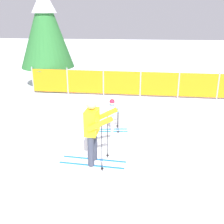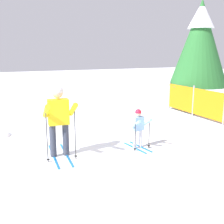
{
  "view_description": "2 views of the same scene",
  "coord_description": "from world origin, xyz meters",
  "px_view_note": "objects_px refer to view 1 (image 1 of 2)",
  "views": [
    {
      "loc": [
        1.21,
        -6.14,
        3.48
      ],
      "look_at": [
        0.55,
        0.68,
        0.99
      ],
      "focal_mm": 45.0,
      "sensor_mm": 36.0,
      "label": 1
    },
    {
      "loc": [
        6.38,
        -1.78,
        2.41
      ],
      "look_at": [
        0.23,
        1.09,
        0.95
      ],
      "focal_mm": 45.0,
      "sensor_mm": 36.0,
      "label": 2
    }
  ],
  "objects_px": {
    "conifer_far": "(45,26)",
    "safety_fence": "(140,83)",
    "skier_adult": "(93,124)",
    "skier_child": "(113,113)"
  },
  "relations": [
    {
      "from": "skier_adult",
      "to": "safety_fence",
      "type": "relative_size",
      "value": 0.18
    },
    {
      "from": "skier_adult",
      "to": "conifer_far",
      "type": "distance_m",
      "value": 7.88
    },
    {
      "from": "conifer_far",
      "to": "safety_fence",
      "type": "bearing_deg",
      "value": -17.11
    },
    {
      "from": "skier_adult",
      "to": "conifer_far",
      "type": "xyz_separation_m",
      "value": [
        -3.25,
        6.95,
        1.8
      ]
    },
    {
      "from": "skier_child",
      "to": "conifer_far",
      "type": "xyz_separation_m",
      "value": [
        -3.52,
        4.99,
        2.22
      ]
    },
    {
      "from": "skier_adult",
      "to": "skier_child",
      "type": "height_order",
      "value": "skier_adult"
    },
    {
      "from": "skier_adult",
      "to": "skier_child",
      "type": "bearing_deg",
      "value": 87.46
    },
    {
      "from": "skier_adult",
      "to": "conifer_far",
      "type": "relative_size",
      "value": 0.37
    },
    {
      "from": "safety_fence",
      "to": "conifer_far",
      "type": "relative_size",
      "value": 2.09
    },
    {
      "from": "skier_child",
      "to": "conifer_far",
      "type": "bearing_deg",
      "value": 118.58
    }
  ]
}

